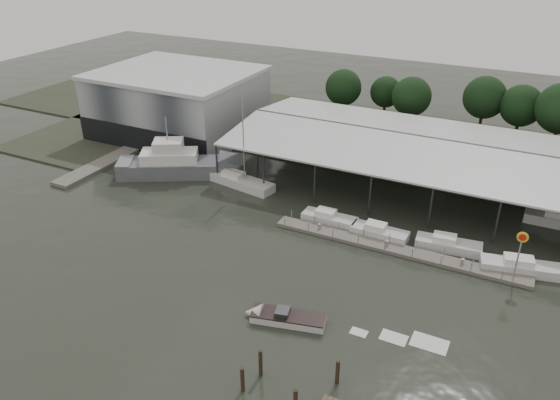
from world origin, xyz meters
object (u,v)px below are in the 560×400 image
at_px(shell_fuel_sign, 520,247).
at_px(grey_trawler, 178,164).
at_px(white_sailboat, 241,182).
at_px(speedboat_underway, 282,317).

xyz_separation_m(shell_fuel_sign, grey_trawler, (-44.99, 5.72, -2.35)).
height_order(grey_trawler, white_sailboat, white_sailboat).
bearing_deg(speedboat_underway, white_sailboat, -65.86).
height_order(shell_fuel_sign, speedboat_underway, shell_fuel_sign).
bearing_deg(speedboat_underway, shell_fuel_sign, -151.76).
bearing_deg(white_sailboat, shell_fuel_sign, -0.81).
bearing_deg(grey_trawler, white_sailboat, -24.44).
xyz_separation_m(grey_trawler, white_sailboat, (9.76, 0.80, -0.93)).
bearing_deg(shell_fuel_sign, grey_trawler, 172.75).
xyz_separation_m(shell_fuel_sign, white_sailboat, (-35.23, 6.52, -3.27)).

